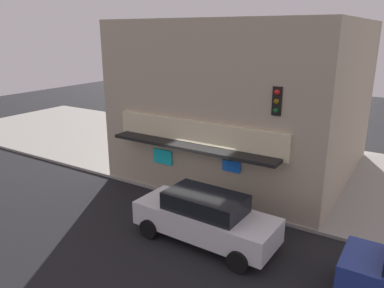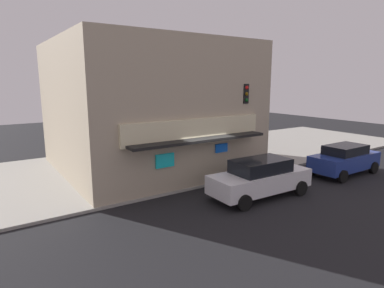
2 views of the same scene
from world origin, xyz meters
name	(u,v)px [view 1 (image 1 of 2)]	position (x,y,z in m)	size (l,w,h in m)	color
ground_plane	(205,204)	(0.00, 0.00, 0.00)	(61.42, 61.42, 0.00)	black
sidewalk	(256,165)	(0.00, 5.08, 0.06)	(40.95, 10.17, 0.12)	gray
corner_building	(250,96)	(-0.41, 4.78, 3.51)	(9.43, 10.34, 6.79)	tan
traffic_light	(277,131)	(2.59, 0.31, 3.23)	(0.32, 0.58, 4.84)	black
fire_hydrant	(246,186)	(1.18, 1.20, 0.57)	(0.51, 0.27, 0.93)	gold
trash_can	(194,168)	(-1.81, 2.04, 0.51)	(0.45, 0.45, 0.77)	#2D2D2D
pedestrian	(156,155)	(-3.38, 1.31, 1.04)	(0.56, 0.57, 1.69)	black
potted_plant_by_doorway	(312,188)	(3.47, 2.14, 0.67)	(0.62, 0.62, 1.01)	#59595B
parked_car_white	(205,217)	(1.33, -2.31, 0.84)	(4.65, 2.03, 1.64)	silver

